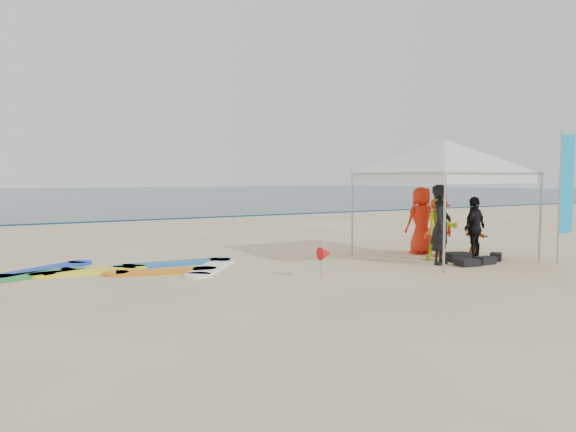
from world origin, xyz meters
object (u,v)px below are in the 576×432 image
(person_black_a, at_px, (441,225))
(marker_pennant, at_px, (325,253))
(person_orange_a, at_px, (439,227))
(person_black_b, at_px, (474,228))
(person_seated, at_px, (475,237))
(feather_flag, at_px, (566,186))
(person_orange_b, at_px, (421,220))
(canopy_tent, at_px, (444,139))
(surfboard_spread, at_px, (122,269))
(person_yellow, at_px, (442,228))

(person_black_a, xyz_separation_m, marker_pennant, (-3.34, 0.01, -0.46))
(person_orange_a, distance_m, person_black_b, 0.89)
(marker_pennant, bearing_deg, person_seated, 9.92)
(person_seated, bearing_deg, person_black_a, 118.72)
(person_black_a, relative_size, person_black_b, 1.20)
(person_seated, relative_size, marker_pennant, 1.38)
(person_black_a, distance_m, feather_flag, 3.18)
(person_orange_a, bearing_deg, feather_flag, 123.27)
(person_black_a, xyz_separation_m, person_orange_b, (0.94, 1.64, -0.04))
(person_black_a, relative_size, canopy_tent, 0.41)
(feather_flag, distance_m, surfboard_spread, 10.63)
(person_orange_a, height_order, feather_flag, feather_flag)
(person_orange_b, height_order, surfboard_spread, person_orange_b)
(person_seated, distance_m, canopy_tent, 3.07)
(person_seated, bearing_deg, marker_pennant, 105.38)
(person_black_a, bearing_deg, canopy_tent, 11.19)
(person_orange_a, height_order, person_orange_b, person_orange_b)
(person_black_b, relative_size, person_seated, 1.81)
(person_yellow, xyz_separation_m, canopy_tent, (0.30, 0.27, 2.22))
(canopy_tent, height_order, feather_flag, canopy_tent)
(feather_flag, distance_m, marker_pennant, 6.36)
(person_orange_a, bearing_deg, person_yellow, 45.19)
(person_black_b, bearing_deg, person_orange_b, -84.70)
(person_yellow, relative_size, marker_pennant, 2.59)
(person_black_b, bearing_deg, marker_pennant, -10.99)
(person_orange_a, distance_m, surfboard_spread, 8.01)
(person_black_b, xyz_separation_m, marker_pennant, (-4.76, -0.23, -0.30))
(person_black_a, distance_m, person_orange_b, 1.89)
(person_black_b, distance_m, feather_flag, 2.34)
(person_yellow, distance_m, feather_flag, 3.08)
(person_black_a, xyz_separation_m, person_seated, (2.31, 0.99, -0.51))
(person_orange_a, relative_size, canopy_tent, 0.34)
(person_orange_a, relative_size, feather_flag, 0.48)
(person_yellow, relative_size, person_orange_a, 1.07)
(person_black_b, bearing_deg, person_black_a, -4.42)
(canopy_tent, bearing_deg, feather_flag, -45.87)
(person_black_a, relative_size, surfboard_spread, 0.35)
(person_black_a, relative_size, feather_flag, 0.60)
(marker_pennant, bearing_deg, person_black_b, 2.73)
(canopy_tent, bearing_deg, person_orange_a, 59.05)
(person_black_a, height_order, person_orange_b, person_black_a)
(person_black_a, bearing_deg, marker_pennant, 148.68)
(person_black_b, relative_size, person_orange_b, 0.87)
(person_black_a, height_order, person_seated, person_black_a)
(feather_flag, relative_size, surfboard_spread, 0.58)
(person_orange_a, bearing_deg, person_orange_b, -97.73)
(feather_flag, bearing_deg, canopy_tent, 134.13)
(person_black_a, height_order, person_yellow, person_black_a)
(person_black_a, distance_m, canopy_tent, 2.30)
(person_yellow, xyz_separation_m, surfboard_spread, (-7.25, 2.54, -0.79))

